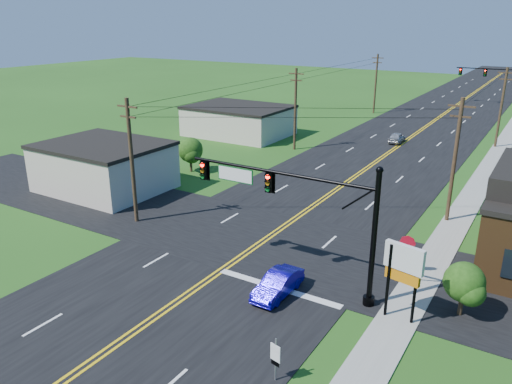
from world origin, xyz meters
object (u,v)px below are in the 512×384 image
Objects in this scene: blue_car at (278,285)px; route_sign at (275,357)px; signal_mast_main at (294,203)px; signal_mast_far at (490,78)px; stop_sign at (407,247)px.

route_sign is (3.18, -5.93, 0.56)m from blue_car.
blue_car is 1.85× the size of route_sign.
signal_mast_main is 8.91m from route_sign.
signal_mast_main is 1.03× the size of signal_mast_far.
signal_mast_far is (0.10, 72.00, -0.20)m from signal_mast_main.
blue_car is at bearing -90.82° from signal_mast_main.
signal_mast_main is 5.57× the size of route_sign.
stop_sign is (5.05, -67.89, -2.73)m from signal_mast_far.
signal_mast_far reaches higher than route_sign.
signal_mast_main is 4.43m from blue_car.
blue_car is 6.75m from route_sign.
signal_mast_far is 79.65m from route_sign.
signal_mast_far is at bearing 90.60° from blue_car.
signal_mast_main is at bearing -90.08° from signal_mast_far.
signal_mast_main is at bearing -152.39° from stop_sign.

